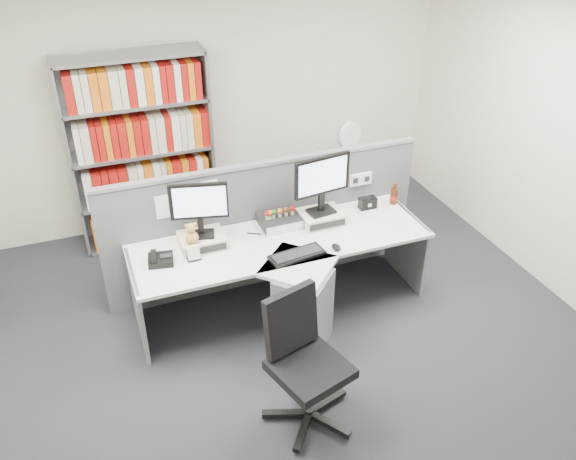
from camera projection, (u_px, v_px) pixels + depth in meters
name	position (u px, v px, depth m)	size (l,w,h in m)	color
ground	(316.00, 364.00, 4.90)	(5.50, 5.50, 0.00)	#32333B
room_shell	(323.00, 167.00, 3.95)	(5.04, 5.54, 2.72)	white
partition	(266.00, 223.00, 5.55)	(3.00, 0.08, 1.27)	#595C65
desk	(290.00, 279.00, 5.13)	(2.60, 1.20, 0.72)	white
monitor_riser_left	(202.00, 240.00, 5.07)	(0.38, 0.31, 0.10)	beige
monitor_riser_right	(321.00, 217.00, 5.40)	(0.38, 0.31, 0.10)	beige
monitor_left	(199.00, 205.00, 4.89)	(0.47, 0.20, 0.49)	black
monitor_right	(322.00, 180.00, 5.20)	(0.53, 0.20, 0.55)	black
desktop_pc	(279.00, 220.00, 5.36)	(0.35, 0.31, 0.09)	black
figurines	(278.00, 212.00, 5.29)	(0.29, 0.05, 0.09)	beige
keyboard	(297.00, 255.00, 4.95)	(0.49, 0.24, 0.03)	black
mouse	(336.00, 247.00, 5.04)	(0.07, 0.11, 0.04)	black
desk_phone	(160.00, 259.00, 4.86)	(0.23, 0.21, 0.09)	black
desk_calendar	(193.00, 254.00, 4.89)	(0.11, 0.08, 0.13)	black
plush_toy	(192.00, 235.00, 4.90)	(0.11, 0.11, 0.19)	gold
speaker	(368.00, 203.00, 5.62)	(0.16, 0.09, 0.11)	black
cola_bottle	(394.00, 196.00, 5.67)	(0.07, 0.07, 0.22)	#3F190A
shelving_unit	(142.00, 155.00, 6.05)	(1.41, 0.40, 2.00)	gray
filing_cabinet	(346.00, 194.00, 6.66)	(0.45, 0.61, 0.70)	gray
desk_fan	(349.00, 138.00, 6.31)	(0.29, 0.19, 0.50)	white
office_chair	(303.00, 357.00, 4.20)	(0.68, 0.65, 1.02)	silver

